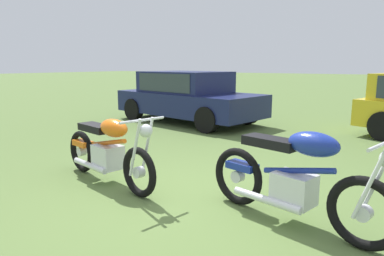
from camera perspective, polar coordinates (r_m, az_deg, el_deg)
ground_plane at (r=4.35m, az=-1.15°, el=-11.70°), size 120.00×120.00×0.00m
motorcycle_orange at (r=4.94m, az=-13.59°, el=-3.49°), size 2.08×0.75×1.02m
motorcycle_blue at (r=3.73m, az=16.34°, el=-7.83°), size 2.06×0.78×1.02m
car_navy at (r=9.97m, az=-0.79°, el=5.55°), size 4.51×2.54×1.43m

